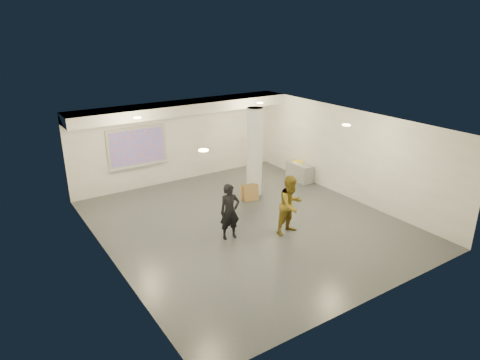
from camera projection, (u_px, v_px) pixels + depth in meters
floor at (247, 224)px, 12.63m from camera, size 8.00×9.00×0.01m
ceiling at (248, 124)px, 11.59m from camera, size 8.00×9.00×0.01m
wall_back at (179, 141)px, 15.64m from camera, size 8.00×0.01×3.00m
wall_front at (374, 239)px, 8.59m from camera, size 8.00×0.01×3.00m
wall_left at (107, 207)px, 10.05m from camera, size 0.01×9.00×3.00m
wall_right at (347, 153)px, 14.17m from camera, size 0.01×9.00×3.00m
soffit_band at (184, 108)px, 14.75m from camera, size 8.00×1.10×0.36m
downlight_nw at (137, 118)px, 12.42m from camera, size 0.22×0.22×0.02m
downlight_ne at (260, 103)px, 14.69m from camera, size 0.22×0.22×0.02m
downlight_sw at (203, 150)px, 9.29m from camera, size 0.22×0.22×0.02m
downlight_se at (346, 125)px, 11.55m from camera, size 0.22×0.22×0.02m
column at (254, 152)px, 14.29m from camera, size 0.52×0.52×3.00m
projection_screen at (137, 147)px, 14.77m from camera, size 2.10×0.13×1.42m
credenza at (300, 172)px, 16.00m from camera, size 0.50×1.13×0.65m
papers_stack at (297, 163)px, 15.92m from camera, size 0.37×0.41×0.02m
postit_pad at (298, 162)px, 16.02m from camera, size 0.30×0.38×0.03m
cardboard_back at (248, 192)px, 14.22m from camera, size 0.52×0.24×0.54m
cardboard_front at (251, 193)px, 14.16m from camera, size 0.54×0.32×0.55m
woman at (230, 212)px, 11.55m from camera, size 0.62×0.46×1.56m
man at (291, 205)px, 11.82m from camera, size 0.90×0.75×1.69m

